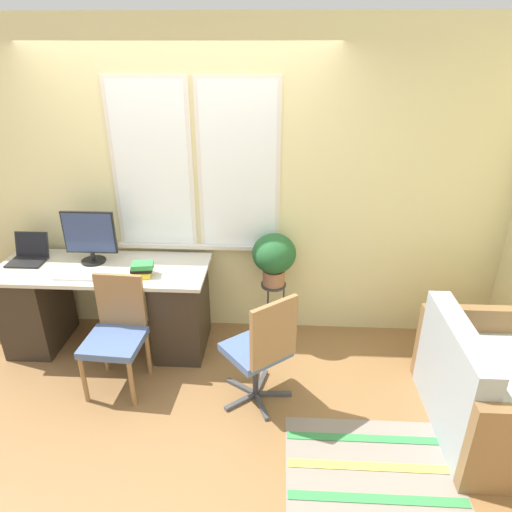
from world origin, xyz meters
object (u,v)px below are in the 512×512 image
object	(u,v)px
desk_chair_wooden	(116,332)
mouse	(114,275)
laptop	(29,255)
monitor	(90,237)
plant_stand	(273,292)
potted_plant	(274,256)
keyboard	(79,276)
book_stack	(142,269)
office_chair_swivel	(262,349)
couch_loveseat	(488,392)

from	to	relation	value
desk_chair_wooden	mouse	bearing A→B (deg)	108.22
laptop	monitor	distance (m)	0.59
plant_stand	potted_plant	world-z (taller)	potted_plant
keyboard	book_stack	world-z (taller)	book_stack
laptop	desk_chair_wooden	distance (m)	1.13
office_chair_swivel	couch_loveseat	bearing A→B (deg)	135.40
keyboard	book_stack	size ratio (longest dim) A/B	1.90
mouse	couch_loveseat	bearing A→B (deg)	-13.00
plant_stand	potted_plant	distance (m)	0.35
plant_stand	couch_loveseat	bearing A→B (deg)	-33.49
desk_chair_wooden	potted_plant	xyz separation A→B (m)	(1.19, 0.68, 0.36)
couch_loveseat	potted_plant	world-z (taller)	potted_plant
mouse	couch_loveseat	size ratio (longest dim) A/B	0.05
book_stack	potted_plant	world-z (taller)	potted_plant
keyboard	potted_plant	bearing A→B (deg)	13.61
monitor	mouse	bearing A→B (deg)	-44.54
laptop	book_stack	size ratio (longest dim) A/B	1.50
laptop	desk_chair_wooden	bearing A→B (deg)	-32.12
keyboard	desk_chair_wooden	xyz separation A→B (m)	(0.36, -0.30, -0.32)
laptop	book_stack	world-z (taller)	laptop
laptop	desk_chair_wooden	world-z (taller)	laptop
keyboard	mouse	bearing A→B (deg)	4.49
potted_plant	office_chair_swivel	bearing A→B (deg)	-94.58
mouse	office_chair_swivel	size ratio (longest dim) A/B	0.07
laptop	potted_plant	distance (m)	2.11
monitor	desk_chair_wooden	world-z (taller)	monitor
couch_loveseat	potted_plant	xyz separation A→B (m)	(-1.51, 1.00, 0.54)
keyboard	potted_plant	size ratio (longest dim) A/B	0.80
laptop	mouse	size ratio (longest dim) A/B	4.60
keyboard	mouse	size ratio (longest dim) A/B	5.83
monitor	plant_stand	distance (m)	1.64
mouse	desk_chair_wooden	distance (m)	0.46
mouse	couch_loveseat	xyz separation A→B (m)	(2.79, -0.64, -0.50)
monitor	keyboard	distance (m)	0.36
monitor	book_stack	xyz separation A→B (m)	(0.49, -0.23, -0.18)
potted_plant	couch_loveseat	bearing A→B (deg)	-33.49
desk_chair_wooden	office_chair_swivel	bearing A→B (deg)	-5.32
monitor	office_chair_swivel	xyz separation A→B (m)	(1.48, -0.76, -0.53)
laptop	monitor	xyz separation A→B (m)	(0.56, 0.01, 0.18)
monitor	desk_chair_wooden	xyz separation A→B (m)	(0.35, -0.58, -0.54)
keyboard	potted_plant	xyz separation A→B (m)	(1.56, 0.38, 0.04)
keyboard	office_chair_swivel	xyz separation A→B (m)	(1.49, -0.47, -0.30)
book_stack	office_chair_swivel	bearing A→B (deg)	-28.19
book_stack	desk_chair_wooden	world-z (taller)	same
monitor	book_stack	bearing A→B (deg)	-25.08
desk_chair_wooden	plant_stand	world-z (taller)	desk_chair_wooden
office_chair_swivel	potted_plant	xyz separation A→B (m)	(0.07, 0.85, 0.34)
mouse	monitor	bearing A→B (deg)	135.46
mouse	office_chair_swivel	xyz separation A→B (m)	(1.21, -0.50, -0.31)
keyboard	couch_loveseat	distance (m)	3.17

